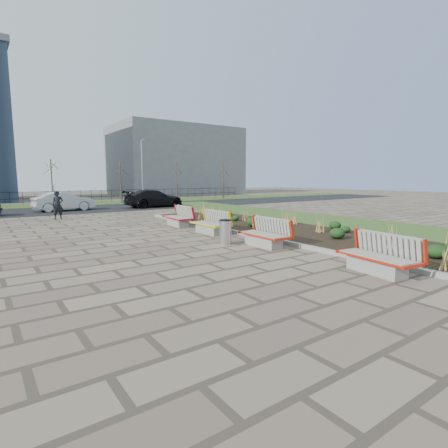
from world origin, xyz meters
TOP-DOWN VIEW (x-y plane):
  - ground at (0.00, 0.00)m, footprint 120.00×120.00m
  - planting_bed at (6.25, 5.00)m, footprint 4.50×18.00m
  - planting_curb at (3.92, 5.00)m, footprint 0.16×18.00m
  - grass_verge_near at (11.00, 5.00)m, footprint 5.00×38.00m
  - grass_verge_far at (0.00, 28.00)m, footprint 80.00×5.00m
  - road at (0.00, 22.00)m, footprint 80.00×7.00m
  - bench_a at (3.00, -1.74)m, footprint 1.18×2.20m
  - bench_b at (3.00, 2.66)m, footprint 0.95×2.12m
  - bench_c at (3.00, 6.25)m, footprint 0.90×2.10m
  - bench_d at (3.00, 9.28)m, footprint 1.01×2.14m
  - litter_bin at (2.11, 3.77)m, footprint 0.45×0.45m
  - pedestrian at (-1.45, 16.03)m, footprint 0.63×0.42m
  - car_silver at (-0.08, 21.43)m, footprint 4.36×1.86m
  - car_black at (6.78, 20.65)m, footprint 5.04×2.18m
  - tree_c at (0.00, 26.50)m, footprint 1.40×1.40m
  - tree_d at (6.00, 26.50)m, footprint 1.40×1.40m
  - tree_e at (12.00, 26.50)m, footprint 1.40×1.40m
  - tree_f at (18.00, 26.50)m, footprint 1.40×1.40m
  - lamp_east at (8.00, 26.00)m, footprint 0.24×0.60m
  - railing_fence at (0.00, 29.50)m, footprint 44.00×0.10m
  - building_grey at (20.00, 42.00)m, footprint 18.00×12.00m

SIDE VIEW (x-z plane):
  - ground at x=0.00m, z-range 0.00..0.00m
  - road at x=0.00m, z-range 0.00..0.02m
  - grass_verge_near at x=11.00m, z-range 0.00..0.04m
  - grass_verge_far at x=0.00m, z-range 0.00..0.04m
  - planting_bed at x=6.25m, z-range 0.00..0.10m
  - planting_curb at x=3.92m, z-range 0.00..0.15m
  - litter_bin at x=2.11m, z-range 0.00..0.92m
  - bench_a at x=3.00m, z-range 0.00..1.00m
  - bench_b at x=3.00m, z-range 0.00..1.00m
  - bench_c at x=3.00m, z-range 0.00..1.00m
  - bench_d at x=3.00m, z-range 0.00..1.00m
  - railing_fence at x=0.00m, z-range 0.04..1.24m
  - car_silver at x=-0.08m, z-range 0.02..1.42m
  - car_black at x=6.78m, z-range 0.02..1.46m
  - pedestrian at x=-1.45m, z-range 0.00..1.70m
  - tree_c at x=0.00m, z-range 0.04..4.04m
  - tree_d at x=6.00m, z-range 0.04..4.04m
  - tree_e at x=12.00m, z-range 0.04..4.04m
  - tree_f at x=18.00m, z-range 0.04..4.04m
  - lamp_east at x=8.00m, z-range 0.04..6.04m
  - building_grey at x=20.00m, z-range 0.00..10.00m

